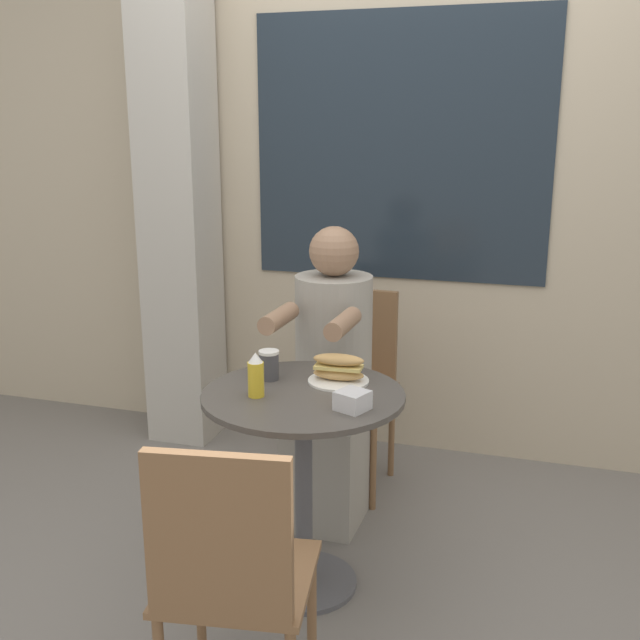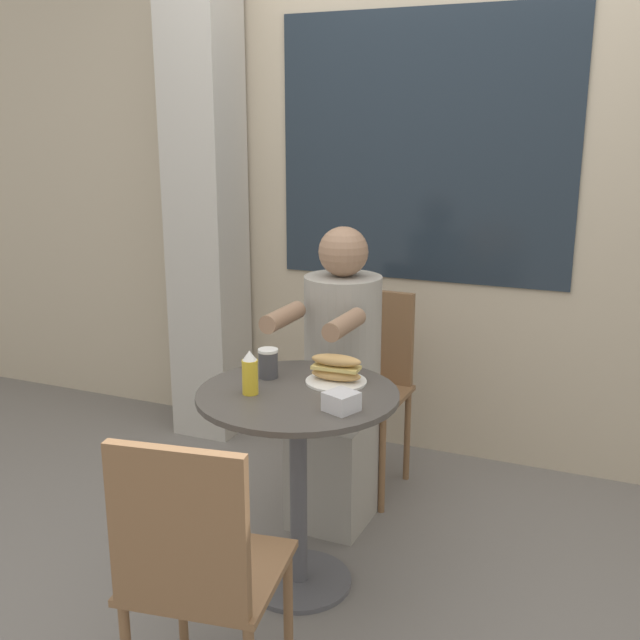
# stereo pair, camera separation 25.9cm
# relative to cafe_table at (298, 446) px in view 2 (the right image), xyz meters

# --- Properties ---
(ground_plane) EXTENTS (8.00, 8.00, 0.00)m
(ground_plane) POSITION_rel_cafe_table_xyz_m (0.00, 0.00, -0.53)
(ground_plane) COLOR slate
(storefront_wall) EXTENTS (8.00, 0.09, 2.80)m
(storefront_wall) POSITION_rel_cafe_table_xyz_m (0.00, 1.31, 0.87)
(storefront_wall) COLOR #B7A88E
(storefront_wall) RESTS_ON ground_plane
(lattice_pillar) EXTENTS (0.31, 0.31, 2.40)m
(lattice_pillar) POSITION_rel_cafe_table_xyz_m (-1.00, 1.10, 0.67)
(lattice_pillar) COLOR #B2ADA3
(lattice_pillar) RESTS_ON ground_plane
(cafe_table) EXTENTS (0.68, 0.68, 0.72)m
(cafe_table) POSITION_rel_cafe_table_xyz_m (0.00, 0.00, 0.00)
(cafe_table) COLOR #47423D
(cafe_table) RESTS_ON ground_plane
(diner_chair) EXTENTS (0.39, 0.39, 0.87)m
(diner_chair) POSITION_rel_cafe_table_xyz_m (-0.05, 0.85, -0.00)
(diner_chair) COLOR brown
(diner_chair) RESTS_ON ground_plane
(seated_diner) EXTENTS (0.32, 0.56, 1.20)m
(seated_diner) POSITION_rel_cafe_table_xyz_m (-0.05, 0.51, 0.00)
(seated_diner) COLOR gray
(seated_diner) RESTS_ON ground_plane
(empty_chair_across) EXTENTS (0.43, 0.43, 0.87)m
(empty_chair_across) POSITION_rel_cafe_table_xyz_m (0.05, -0.72, -0.00)
(empty_chair_across) COLOR brown
(empty_chair_across) RESTS_ON ground_plane
(sandwich_on_plate) EXTENTS (0.21, 0.21, 0.10)m
(sandwich_on_plate) POSITION_rel_cafe_table_xyz_m (0.08, 0.13, 0.24)
(sandwich_on_plate) COLOR white
(sandwich_on_plate) RESTS_ON cafe_table
(drink_cup) EXTENTS (0.07, 0.07, 0.10)m
(drink_cup) POSITION_rel_cafe_table_xyz_m (-0.15, 0.09, 0.25)
(drink_cup) COLOR #424247
(drink_cup) RESTS_ON cafe_table
(napkin_box) EXTENTS (0.12, 0.12, 0.06)m
(napkin_box) POSITION_rel_cafe_table_xyz_m (0.19, -0.10, 0.23)
(napkin_box) COLOR silver
(napkin_box) RESTS_ON cafe_table
(condiment_bottle) EXTENTS (0.05, 0.05, 0.15)m
(condiment_bottle) POSITION_rel_cafe_table_xyz_m (-0.14, -0.08, 0.27)
(condiment_bottle) COLOR gold
(condiment_bottle) RESTS_ON cafe_table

